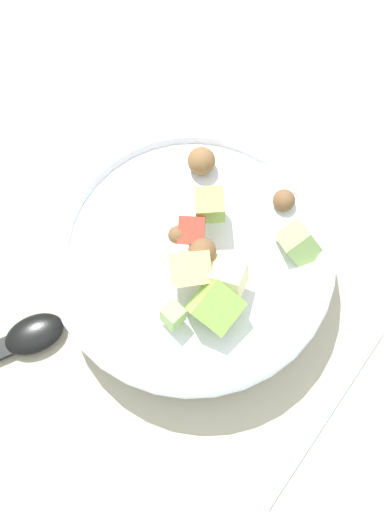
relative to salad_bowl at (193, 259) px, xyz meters
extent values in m
plane|color=silver|center=(0.02, 0.01, -0.04)|extent=(2.40, 2.40, 0.00)
cube|color=#BCB299|center=(0.02, 0.01, -0.04)|extent=(0.45, 0.34, 0.01)
cylinder|color=white|center=(0.00, 0.00, -0.01)|extent=(0.24, 0.24, 0.05)
torus|color=white|center=(0.00, 0.00, 0.02)|extent=(0.26, 0.26, 0.02)
cube|color=beige|center=(0.01, 0.04, 0.04)|extent=(0.04, 0.04, 0.04)
sphere|color=brown|center=(-0.09, 0.04, 0.02)|extent=(0.03, 0.03, 0.03)
cube|color=#BC3828|center=(0.00, -0.01, 0.05)|extent=(0.03, 0.03, 0.02)
cube|color=#8CB74C|center=(0.03, 0.05, 0.04)|extent=(0.04, 0.04, 0.04)
sphere|color=brown|center=(0.01, -0.01, 0.05)|extent=(0.02, 0.02, 0.02)
cube|color=#A3CC6B|center=(-0.06, 0.07, 0.02)|extent=(0.04, 0.05, 0.05)
sphere|color=brown|center=(0.00, 0.02, 0.05)|extent=(0.03, 0.03, 0.03)
cube|color=#E5D684|center=(0.02, 0.02, 0.05)|extent=(0.04, 0.05, 0.04)
cube|color=#8CB74C|center=(-0.04, -0.01, 0.05)|extent=(0.04, 0.04, 0.02)
cube|color=#A3CC6B|center=(0.06, 0.02, 0.03)|extent=(0.02, 0.02, 0.02)
sphere|color=brown|center=(-0.07, -0.04, 0.03)|extent=(0.04, 0.04, 0.04)
ellipsoid|color=black|center=(0.14, -0.08, -0.03)|extent=(0.07, 0.06, 0.01)
camera|label=1|loc=(0.15, 0.11, 0.55)|focal=44.68mm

